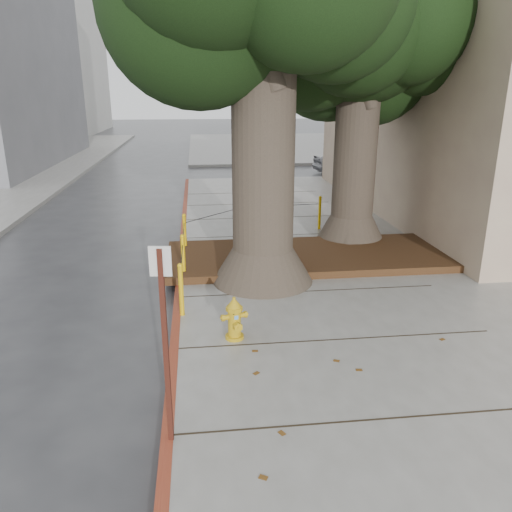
{
  "coord_description": "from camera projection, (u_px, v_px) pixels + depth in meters",
  "views": [
    {
      "loc": [
        -1.56,
        -6.77,
        3.82
      ],
      "look_at": [
        -0.59,
        1.42,
        1.1
      ],
      "focal_mm": 35.0,
      "sensor_mm": 36.0,
      "label": 1
    }
  ],
  "objects": [
    {
      "name": "car_silver",
      "position": [
        349.0,
        160.0,
        24.63
      ],
      "size": [
        3.64,
        1.8,
        1.19
      ],
      "primitive_type": "imported",
      "rotation": [
        0.0,
        0.0,
        1.69
      ],
      "color": "#A0A0A5",
      "rests_on": "ground"
    },
    {
      "name": "building_side_grey",
      "position": [
        499.0,
        62.0,
        38.51
      ],
      "size": [
        12.0,
        14.0,
        12.0
      ],
      "primitive_type": "cube",
      "color": "slate",
      "rests_on": "ground"
    },
    {
      "name": "car_red",
      "position": [
        413.0,
        155.0,
        26.16
      ],
      "size": [
        3.95,
        1.45,
        1.29
      ],
      "primitive_type": "imported",
      "rotation": [
        0.0,
        0.0,
        1.59
      ],
      "color": "maroon",
      "rests_on": "ground"
    },
    {
      "name": "building_far_white",
      "position": [
        24.0,
        50.0,
        45.95
      ],
      "size": [
        12.0,
        18.0,
        15.0
      ],
      "primitive_type": "cube",
      "color": "silver",
      "rests_on": "ground"
    },
    {
      "name": "signpost",
      "position": [
        165.0,
        336.0,
        5.14
      ],
      "size": [
        0.22,
        0.06,
        2.24
      ],
      "rotation": [
        0.0,
        0.0,
        -0.14
      ],
      "color": "#471911",
      "rests_on": "sidewalk_main"
    },
    {
      "name": "building_side_white",
      "position": [
        463.0,
        81.0,
        32.65
      ],
      "size": [
        10.0,
        10.0,
        9.0
      ],
      "primitive_type": "cube",
      "color": "silver",
      "rests_on": "ground"
    },
    {
      "name": "planter_bed",
      "position": [
        308.0,
        256.0,
        11.46
      ],
      "size": [
        6.4,
        2.6,
        0.16
      ],
      "primitive_type": "cube",
      "color": "black",
      "rests_on": "sidewalk_main"
    },
    {
      "name": "sidewalk_far",
      "position": [
        299.0,
        145.0,
        36.7
      ],
      "size": [
        16.0,
        20.0,
        0.15
      ],
      "primitive_type": "cube",
      "color": "slate",
      "rests_on": "ground"
    },
    {
      "name": "ground",
      "position": [
        304.0,
        350.0,
        7.75
      ],
      "size": [
        140.0,
        140.0,
        0.0
      ],
      "primitive_type": "plane",
      "color": "#28282B",
      "rests_on": "ground"
    },
    {
      "name": "bollard_ring",
      "position": [
        229.0,
        235.0,
        11.58
      ],
      "size": [
        3.79,
        5.39,
        0.95
      ],
      "color": "#DFAB0C",
      "rests_on": "sidewalk_main"
    },
    {
      "name": "curb_red",
      "position": [
        179.0,
        291.0,
        9.86
      ],
      "size": [
        0.14,
        26.0,
        0.16
      ],
      "primitive_type": "cube",
      "color": "maroon",
      "rests_on": "ground"
    },
    {
      "name": "fire_hydrant",
      "position": [
        234.0,
        319.0,
        7.7
      ],
      "size": [
        0.37,
        0.36,
        0.69
      ],
      "rotation": [
        0.0,
        0.0,
        0.24
      ],
      "color": "gold",
      "rests_on": "sidewalk_main"
    },
    {
      "name": "tree_far",
      "position": [
        375.0,
        37.0,
        11.5
      ],
      "size": [
        4.5,
        3.8,
        7.17
      ],
      "color": "#4C3F33",
      "rests_on": "sidewalk_main"
    }
  ]
}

